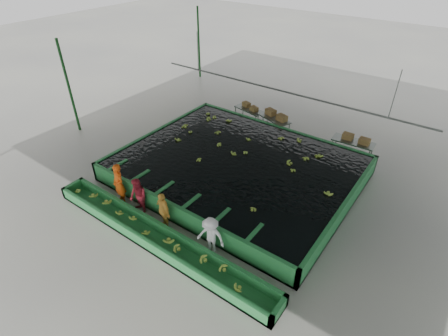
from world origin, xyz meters
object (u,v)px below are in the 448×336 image
Objects in this scene: worker_a at (119,184)px; packing_table_mid at (273,125)px; sorting_trough at (156,238)px; worker_c at (163,210)px; box_stack_mid at (276,117)px; packing_table_left at (249,115)px; worker_b at (138,197)px; box_stack_left at (250,109)px; worker_d at (211,236)px; packing_table_right at (352,149)px; flotation_tank at (237,168)px; box_stack_right at (355,141)px.

worker_a is 9.18m from packing_table_mid.
sorting_trough is 1.03m from worker_c.
box_stack_mid is (-0.29, 9.00, 0.13)m from worker_c.
sorting_trough is 10.35m from packing_table_left.
worker_b reaches higher than packing_table_mid.
box_stack_left is at bearing 103.96° from sorting_trough.
packing_table_left reaches higher than sorting_trough.
packing_table_left is at bearing 101.85° from worker_d.
box_stack_mid is at bearing 110.22° from worker_c.
worker_c is at bearing -113.98° from packing_table_right.
worker_a is at bearing -91.82° from packing_table_left.
sorting_trough is (0.00, -5.10, -0.20)m from flotation_tank.
box_stack_left is 6.21m from box_stack_right.
box_stack_left reaches higher than packing_table_mid.
worker_a is 11.11m from box_stack_right.
sorting_trough is at bearing -46.33° from worker_c.
worker_d is at bearing -101.16° from packing_table_right.
worker_b is 9.32m from box_stack_left.
flotation_tank is 8.49× the size of box_stack_left.
packing_table_mid is (-2.60, 8.93, -0.32)m from worker_d.
worker_d reaches higher than box_stack_right.
packing_table_mid is 1.01× the size of packing_table_right.
worker_a is 1.11m from worker_b.
worker_a is 1.16× the size of worker_c.
worker_c reaches higher than box_stack_mid.
sorting_trough is at bearing -90.00° from flotation_tank.
packing_table_left is at bearing 177.92° from box_stack_right.
flotation_tank is at bearing -128.11° from box_stack_right.
worker_b is at bearing -161.61° from worker_c.
box_stack_right is at bearing 0.11° from box_stack_mid.
worker_a is 1.53× the size of box_stack_left.
packing_table_left is 6.14m from packing_table_right.
worker_b reaches higher than packing_table_left.
packing_table_left is at bearing 170.23° from packing_table_mid.
worker_a is at bearing -125.61° from packing_table_right.
packing_table_left is at bearing 172.79° from box_stack_mid.
packing_table_mid is at bearing -9.77° from packing_table_left.
worker_d is 1.06× the size of box_stack_mid.
box_stack_left is at bearing 168.49° from packing_table_mid.
box_stack_left is (0.30, 9.29, -0.08)m from worker_a.
sorting_trough is 2.08m from worker_d.
box_stack_right is at bearing 69.36° from sorting_trough.
worker_a is 9.25m from box_stack_mid.
worker_b is at bearing 12.29° from worker_a.
sorting_trough is 10.50m from box_stack_right.
sorting_trough is at bearing -85.54° from packing_table_mid.
worker_a is at bearing -123.17° from flotation_tank.
flotation_tank is 6.93× the size of box_stack_mid.
box_stack_right reaches higher than packing_table_left.
box_stack_left is at bearing 101.68° from worker_d.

